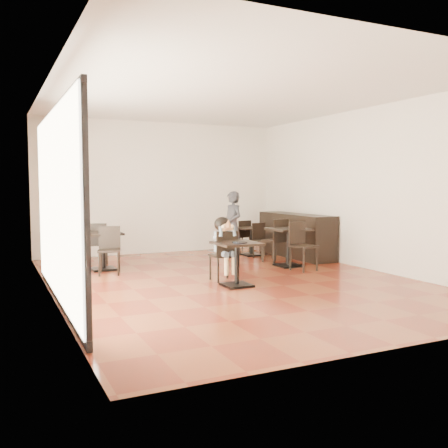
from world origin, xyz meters
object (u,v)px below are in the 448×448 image
child_table (237,264)px  cafe_table_left (103,251)px  chair_mid_b (304,246)px  chair_back_a (241,236)px  adult_patron (232,225)px  chair_back_b (263,241)px  chair_left_a (98,244)px  chair_mid_a (275,241)px  cafe_table_mid (289,247)px  cafe_table_back (251,241)px  chair_left_b (109,251)px  child_chair (223,256)px  child (223,249)px

child_table → cafe_table_left: size_ratio=0.99×
chair_mid_b → chair_back_a: bearing=78.2°
adult_patron → chair_back_b: (0.65, -0.25, -0.36)m
chair_back_a → chair_back_b: size_ratio=1.00×
chair_left_a → chair_back_a: bearing=-155.8°
chair_mid_a → chair_back_b: size_ratio=1.18×
cafe_table_mid → chair_back_a: chair_back_a is taller
cafe_table_back → chair_mid_b: bearing=-91.6°
chair_mid_b → chair_left_b: bearing=151.0°
chair_mid_b → chair_left_a: chair_mid_b is taller
cafe_table_left → chair_back_a: chair_back_a is taller
child_chair → child: size_ratio=0.79×
chair_back_b → chair_left_b: bearing=179.8°
adult_patron → chair_left_b: (-2.96, -0.79, -0.32)m
child_table → chair_mid_a: bearing=45.5°
chair_left_a → chair_left_b: size_ratio=1.00×
cafe_table_mid → adult_patron: bearing=112.3°
child → cafe_table_mid: size_ratio=1.41×
chair_left_a → chair_back_a: size_ratio=1.11×
chair_left_a → chair_back_b: size_ratio=1.11×
chair_mid_b → chair_left_b: 3.73m
cafe_table_mid → cafe_table_back: size_ratio=1.18×
cafe_table_back → chair_left_b: (-3.61, -1.09, 0.11)m
cafe_table_mid → chair_back_b: size_ratio=0.98×
child_chair → adult_patron: size_ratio=0.58×
adult_patron → cafe_table_back: size_ratio=2.29×
chair_left_a → chair_left_b: 1.10m
adult_patron → cafe_table_left: size_ratio=2.06×
child_chair → cafe_table_back: size_ratio=1.32×
chair_left_a → chair_mid_b: bearing=162.8°
cafe_table_left → chair_mid_b: chair_mid_b is taller
cafe_table_back → chair_left_a: size_ratio=0.75×
child → chair_back_a: child is taller
chair_left_b → chair_back_b: (3.61, 0.54, -0.05)m
adult_patron → chair_left_b: adult_patron is taller
cafe_table_mid → chair_mid_a: chair_mid_a is taller
cafe_table_left → cafe_table_back: 3.65m
child_chair → chair_back_b: size_ratio=1.10×
child_table → adult_patron: size_ratio=0.48×
cafe_table_mid → cafe_table_back: cafe_table_mid is taller
child_chair → chair_back_a: bearing=-122.1°
chair_mid_b → chair_back_b: (0.06, 1.73, -0.07)m
chair_left_b → chair_back_a: size_ratio=1.11×
child → adult_patron: size_ratio=0.73×
cafe_table_left → chair_back_a: (3.61, 1.09, 0.03)m
chair_left_a → chair_back_b: 3.65m
chair_left_a → chair_back_b: chair_left_a is taller
child_chair → cafe_table_back: child_chair is taller
chair_mid_b → child: bearing=177.0°
child_table → chair_back_a: size_ratio=0.91×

